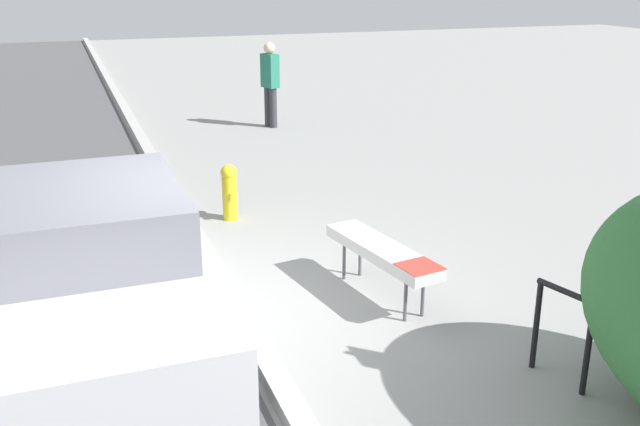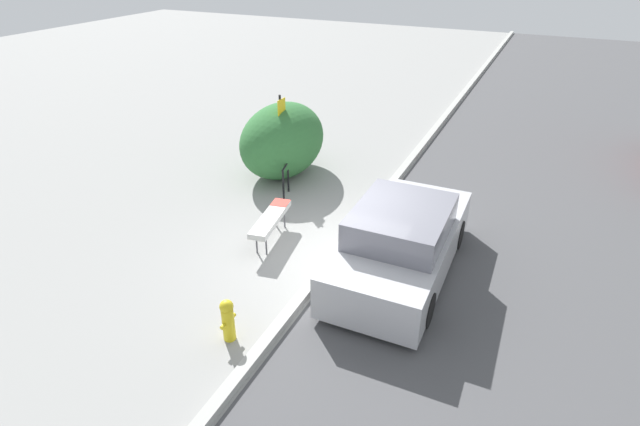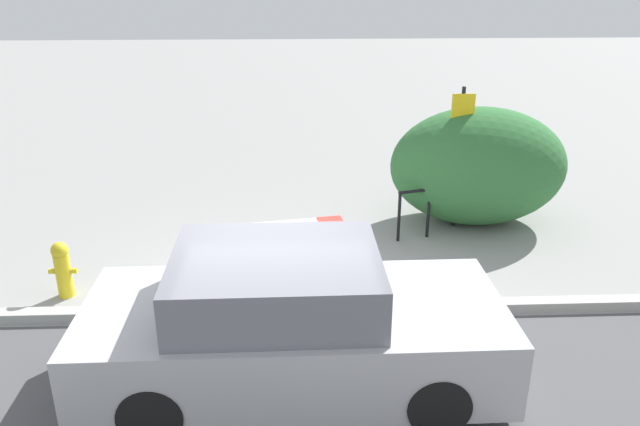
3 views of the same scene
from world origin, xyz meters
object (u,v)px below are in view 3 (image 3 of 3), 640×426
(bench, at_px, (289,229))
(parked_car_near, at_px, (291,326))
(bike_rack, at_px, (414,209))
(sign_post, at_px, (459,145))
(fire_hydrant, at_px, (63,268))

(bench, relative_size, parked_car_near, 0.39)
(bike_rack, bearing_deg, sign_post, 33.42)
(fire_hydrant, bearing_deg, bench, 17.29)
(bench, distance_m, fire_hydrant, 3.06)
(bike_rack, bearing_deg, fire_hydrant, -161.67)
(bench, distance_m, parked_car_near, 2.82)
(bike_rack, height_order, fire_hydrant, bike_rack)
(bike_rack, bearing_deg, parked_car_near, -118.54)
(bench, height_order, bike_rack, bike_rack)
(bike_rack, distance_m, parked_car_near, 4.00)
(parked_car_near, bearing_deg, fire_hydrant, 146.56)
(sign_post, height_order, parked_car_near, sign_post)
(bench, height_order, parked_car_near, parked_car_near)
(bike_rack, height_order, parked_car_near, parked_car_near)
(bench, xyz_separation_m, sign_post, (2.70, 1.21, 0.88))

